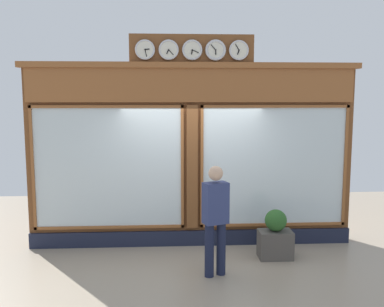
% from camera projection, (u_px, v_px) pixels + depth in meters
% --- Properties ---
extents(shop_facade, '(5.97, 0.42, 3.78)m').
position_uv_depth(shop_facade, '(192.00, 154.00, 7.75)').
color(shop_facade, brown).
rests_on(shop_facade, ground_plane).
extents(pedestrian, '(0.41, 0.33, 1.69)m').
position_uv_depth(pedestrian, '(215.00, 216.00, 6.38)').
color(pedestrian, '#191E38').
rests_on(pedestrian, ground_plane).
extents(planter_box, '(0.56, 0.36, 0.47)m').
position_uv_depth(planter_box, '(275.00, 244.00, 7.18)').
color(planter_box, '#4C4742').
rests_on(planter_box, ground_plane).
extents(planter_shrub, '(0.37, 0.37, 0.37)m').
position_uv_depth(planter_shrub, '(276.00, 220.00, 7.12)').
color(planter_shrub, '#285623').
rests_on(planter_shrub, planter_box).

